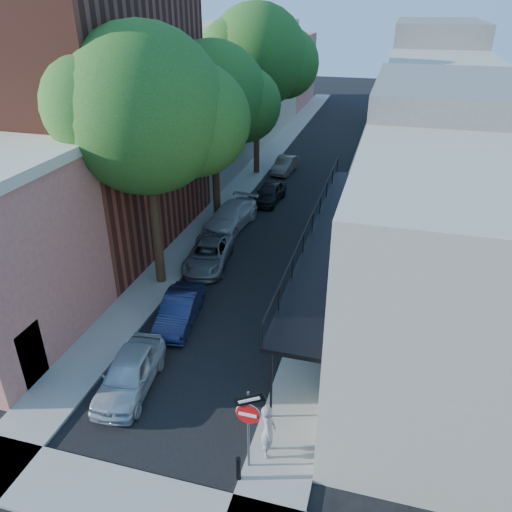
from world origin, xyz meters
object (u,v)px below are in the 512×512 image
Objects in this scene: oak_near at (157,113)px; parked_car_a at (130,373)px; oak_far at (264,58)px; parked_car_b at (180,310)px; parked_car_e at (270,193)px; parked_car_d at (231,216)px; sign_post at (248,417)px; parked_car_f at (285,165)px; pedestrian at (268,431)px; oak_mid at (221,99)px; parked_car_c at (209,255)px; bollard at (238,469)px.

parked_car_a is (1.65, -7.15, -7.21)m from oak_near.
oak_far is 3.05× the size of parked_car_a.
parked_car_e reaches higher than parked_car_b.
parked_car_b is 14.33m from parked_car_e.
parked_car_d is at bearing 88.23° from parked_car_b.
sign_post reaches higher than parked_car_f.
pedestrian is at bearing -74.92° from oak_far.
oak_far is (0.06, 9.04, 1.20)m from oak_mid.
parked_car_c is (1.21, -6.02, -6.46)m from oak_mid.
bollard is at bearing -35.52° from parked_car_a.
sign_post is 0.25× the size of oak_far.
parked_car_f is at bearing 21.67° from oak_far.
parked_car_a is 1.04× the size of parked_car_e.
oak_far is at bearing 2.58° from pedestrian.
pedestrian reaches higher than parked_car_c.
oak_mid is at bearing 93.87° from parked_car_c.
bollard is 5.39m from parked_car_a.
parked_car_c is at bearing 89.23° from parked_car_b.
parked_car_b is (1.79, -11.00, -6.44)m from oak_mid.
oak_near reaches higher than pedestrian.
oak_mid reaches higher than parked_car_d.
bollard is 0.07× the size of oak_far.
bollard is at bearing -62.85° from parked_car_b.
oak_far is at bearing 89.96° from oak_near.
parked_car_d is 2.62× the size of pedestrian.
oak_mid is 19.04m from pedestrian.
oak_mid reaches higher than parked_car_f.
oak_mid is (-0.05, 7.97, -0.82)m from oak_near.
oak_mid is 6.54m from parked_car_d.
pedestrian is at bearing -71.78° from parked_car_e.
sign_post reaches higher than pedestrian.
parked_car_a is 18.45m from parked_car_e.
parked_car_f is (-0.05, 24.79, -0.07)m from parked_car_a.
parked_car_e is (1.97, 11.29, -7.24)m from oak_near.
oak_far is (-6.35, 26.77, 7.74)m from bollard.
pedestrian is at bearing 62.29° from bollard.
parked_car_e is at bearing 1.46° from pedestrian.
parked_car_c is at bearing 16.03° from pedestrian.
pedestrian reaches higher than parked_car_a.
parked_car_c is 15.69m from parked_car_f.
bollard is at bearing -73.47° from parked_car_c.
parked_car_d is (0.82, -1.21, -6.37)m from oak_mid.
parked_car_d is 1.31× the size of parked_car_f.
sign_post is 27.41m from parked_car_f.
bollard is 0.19× the size of parked_car_c.
oak_near is 10.29m from parked_car_a.
oak_near is at bearing 123.12° from bollard.
oak_near is at bearing 96.42° from parked_car_a.
sign_post is 27.80m from oak_far.
bollard is 8.17m from parked_car_b.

